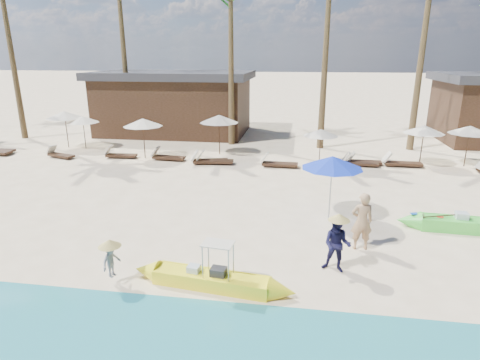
# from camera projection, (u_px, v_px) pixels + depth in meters

# --- Properties ---
(ground) EXTENTS (240.00, 240.00, 0.00)m
(ground) POSITION_uv_depth(u_px,v_px,m) (263.00, 253.00, 11.51)
(ground) COLOR beige
(ground) RESTS_ON ground
(green_canoe) EXTENTS (5.35, 0.89, 0.68)m
(green_canoe) POSITION_uv_depth(u_px,v_px,m) (475.00, 225.00, 12.84)
(green_canoe) COLOR #47D13F
(green_canoe) RESTS_ON ground
(yellow_canoe) EXTENTS (4.64, 0.96, 1.21)m
(yellow_canoe) POSITION_uv_depth(u_px,v_px,m) (211.00, 280.00, 9.80)
(yellow_canoe) COLOR yellow
(yellow_canoe) RESTS_ON ground
(tourist) EXTENTS (0.68, 0.49, 1.73)m
(tourist) POSITION_uv_depth(u_px,v_px,m) (362.00, 221.00, 11.53)
(tourist) COLOR tan
(tourist) RESTS_ON ground
(vendor_green) EXTENTS (0.85, 0.73, 1.50)m
(vendor_green) POSITION_uv_depth(u_px,v_px,m) (337.00, 245.00, 10.37)
(vendor_green) COLOR #141234
(vendor_green) RESTS_ON ground
(vendor_yellow) EXTENTS (0.48, 0.64, 0.88)m
(vendor_yellow) POSITION_uv_depth(u_px,v_px,m) (111.00, 260.00, 9.85)
(vendor_yellow) COLOR gray
(vendor_yellow) RESTS_ON ground
(blue_umbrella) EXTENTS (2.06, 2.06, 2.22)m
(blue_umbrella) POSITION_uv_depth(u_px,v_px,m) (332.00, 162.00, 13.38)
(blue_umbrella) COLOR #99999E
(blue_umbrella) RESTS_ON ground
(resort_parasol_2) EXTENTS (2.14, 2.14, 2.21)m
(resort_parasol_2) POSITION_uv_depth(u_px,v_px,m) (65.00, 115.00, 23.95)
(resort_parasol_2) COLOR #3A2318
(resort_parasol_2) RESTS_ON ground
(resort_parasol_3) EXTENTS (1.88, 1.88, 1.94)m
(resort_parasol_3) POSITION_uv_depth(u_px,v_px,m) (83.00, 119.00, 23.75)
(resort_parasol_3) COLOR #3A2318
(resort_parasol_3) RESTS_ON ground
(lounger_3_left) EXTENTS (1.77, 1.03, 0.57)m
(lounger_3_left) POSITION_uv_depth(u_px,v_px,m) (59.00, 154.00, 22.03)
(lounger_3_left) COLOR #3A2318
(lounger_3_left) RESTS_ON ground
(lounger_3_right) EXTENTS (1.77, 0.64, 0.59)m
(lounger_3_right) POSITION_uv_depth(u_px,v_px,m) (119.00, 154.00, 21.97)
(lounger_3_right) COLOR #3A2318
(lounger_3_right) RESTS_ON ground
(resort_parasol_4) EXTENTS (2.11, 2.11, 2.18)m
(resort_parasol_4) POSITION_uv_depth(u_px,v_px,m) (143.00, 122.00, 21.43)
(resort_parasol_4) COLOR #3A2318
(resort_parasol_4) RESTS_ON ground
(lounger_4_left) EXTENTS (1.86, 0.71, 0.62)m
(lounger_4_left) POSITION_uv_depth(u_px,v_px,m) (166.00, 156.00, 21.51)
(lounger_4_left) COLOR #3A2318
(lounger_4_left) RESTS_ON ground
(lounger_4_right) EXTENTS (2.00, 1.05, 0.65)m
(lounger_4_right) POSITION_uv_depth(u_px,v_px,m) (208.00, 160.00, 20.77)
(lounger_4_right) COLOR #3A2318
(lounger_4_right) RESTS_ON ground
(resort_parasol_5) EXTENTS (2.18, 2.18, 2.24)m
(resort_parasol_5) POSITION_uv_depth(u_px,v_px,m) (219.00, 119.00, 22.22)
(resort_parasol_5) COLOR #3A2318
(resort_parasol_5) RESTS_ON ground
(lounger_5_left) EXTENTS (1.91, 0.68, 0.64)m
(lounger_5_left) POSITION_uv_depth(u_px,v_px,m) (213.00, 160.00, 20.73)
(lounger_5_left) COLOR #3A2318
(lounger_5_left) RESTS_ON ground
(resort_parasol_6) EXTENTS (1.79, 1.79, 1.84)m
(resort_parasol_6) POSITION_uv_depth(u_px,v_px,m) (321.00, 133.00, 20.27)
(resort_parasol_6) COLOR #3A2318
(resort_parasol_6) RESTS_ON ground
(lounger_6_left) EXTENTS (1.89, 0.65, 0.64)m
(lounger_6_left) POSITION_uv_depth(u_px,v_px,m) (277.00, 163.00, 20.21)
(lounger_6_left) COLOR #3A2318
(lounger_6_left) RESTS_ON ground
(lounger_6_right) EXTENTS (1.70, 0.57, 0.57)m
(lounger_6_right) POSITION_uv_depth(u_px,v_px,m) (363.00, 161.00, 20.68)
(lounger_6_right) COLOR #3A2318
(lounger_6_right) RESTS_ON ground
(resort_parasol_7) EXTENTS (2.00, 2.00, 2.06)m
(resort_parasol_7) POSITION_uv_depth(u_px,v_px,m) (424.00, 129.00, 20.04)
(resort_parasol_7) COLOR #3A2318
(resort_parasol_7) RESTS_ON ground
(lounger_7_left) EXTENTS (1.82, 0.62, 0.61)m
(lounger_7_left) POSITION_uv_depth(u_px,v_px,m) (358.00, 162.00, 20.37)
(lounger_7_left) COLOR #3A2318
(lounger_7_left) RESTS_ON ground
(lounger_7_right) EXTENTS (1.93, 0.62, 0.65)m
(lounger_7_right) POSITION_uv_depth(u_px,v_px,m) (400.00, 162.00, 20.30)
(lounger_7_right) COLOR #3A2318
(lounger_7_right) RESTS_ON ground
(resort_parasol_8) EXTENTS (2.02, 2.02, 2.08)m
(resort_parasol_8) POSITION_uv_depth(u_px,v_px,m) (470.00, 130.00, 19.84)
(resort_parasol_8) COLOR #3A2318
(resort_parasol_8) RESTS_ON ground
(pavilion_west) EXTENTS (10.80, 6.60, 4.30)m
(pavilion_west) POSITION_uv_depth(u_px,v_px,m) (175.00, 102.00, 28.49)
(pavilion_west) COLOR #3A2318
(pavilion_west) RESTS_ON ground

